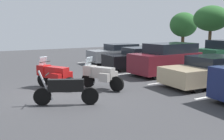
{
  "coord_description": "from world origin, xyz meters",
  "views": [
    {
      "loc": [
        10.3,
        -3.55,
        2.76
      ],
      "look_at": [
        0.85,
        1.84,
        0.94
      ],
      "focal_mm": 41.28,
      "sensor_mm": 36.0,
      "label": 1
    }
  ],
  "objects_px": {
    "motorcycle_third": "(66,90)",
    "car_grey": "(118,54)",
    "motorcycle_second": "(100,74)",
    "motorcycle_touring": "(54,74)",
    "car_tan": "(210,71)",
    "car_black": "(137,58)",
    "car_maroon": "(167,59)"
  },
  "relations": [
    {
      "from": "motorcycle_third",
      "to": "car_tan",
      "type": "height_order",
      "value": "car_tan"
    },
    {
      "from": "motorcycle_touring",
      "to": "motorcycle_third",
      "type": "distance_m",
      "value": 2.69
    },
    {
      "from": "motorcycle_second",
      "to": "car_tan",
      "type": "height_order",
      "value": "motorcycle_second"
    },
    {
      "from": "motorcycle_third",
      "to": "car_tan",
      "type": "relative_size",
      "value": 0.44
    },
    {
      "from": "car_tan",
      "to": "car_grey",
      "type": "bearing_deg",
      "value": 178.7
    },
    {
      "from": "motorcycle_third",
      "to": "car_black",
      "type": "relative_size",
      "value": 0.49
    },
    {
      "from": "motorcycle_touring",
      "to": "car_black",
      "type": "distance_m",
      "value": 7.07
    },
    {
      "from": "motorcycle_second",
      "to": "motorcycle_third",
      "type": "xyz_separation_m",
      "value": [
        1.51,
        -2.16,
        -0.12
      ]
    },
    {
      "from": "car_grey",
      "to": "car_maroon",
      "type": "relative_size",
      "value": 1.06
    },
    {
      "from": "car_grey",
      "to": "car_maroon",
      "type": "xyz_separation_m",
      "value": [
        5.64,
        -0.1,
        0.19
      ]
    },
    {
      "from": "motorcycle_touring",
      "to": "motorcycle_second",
      "type": "distance_m",
      "value": 2.1
    },
    {
      "from": "motorcycle_touring",
      "to": "motorcycle_third",
      "type": "xyz_separation_m",
      "value": [
        2.66,
        -0.4,
        -0.12
      ]
    },
    {
      "from": "car_black",
      "to": "car_tan",
      "type": "relative_size",
      "value": 0.89
    },
    {
      "from": "motorcycle_second",
      "to": "car_maroon",
      "type": "height_order",
      "value": "car_maroon"
    },
    {
      "from": "car_black",
      "to": "car_maroon",
      "type": "relative_size",
      "value": 0.99
    },
    {
      "from": "motorcycle_third",
      "to": "car_grey",
      "type": "xyz_separation_m",
      "value": [
        -8.49,
        7.32,
        0.18
      ]
    },
    {
      "from": "car_maroon",
      "to": "car_grey",
      "type": "bearing_deg",
      "value": 178.96
    },
    {
      "from": "car_grey",
      "to": "car_tan",
      "type": "height_order",
      "value": "car_grey"
    },
    {
      "from": "motorcycle_second",
      "to": "car_tan",
      "type": "distance_m",
      "value": 5.3
    },
    {
      "from": "motorcycle_touring",
      "to": "car_tan",
      "type": "relative_size",
      "value": 0.43
    },
    {
      "from": "car_grey",
      "to": "car_black",
      "type": "distance_m",
      "value": 3.07
    },
    {
      "from": "motorcycle_third",
      "to": "car_maroon",
      "type": "xyz_separation_m",
      "value": [
        -2.85,
        7.21,
        0.37
      ]
    },
    {
      "from": "motorcycle_touring",
      "to": "motorcycle_third",
      "type": "bearing_deg",
      "value": -8.61
    },
    {
      "from": "motorcycle_third",
      "to": "car_tan",
      "type": "distance_m",
      "value": 7.13
    },
    {
      "from": "motorcycle_touring",
      "to": "motorcycle_second",
      "type": "bearing_deg",
      "value": 56.8
    },
    {
      "from": "motorcycle_touring",
      "to": "car_black",
      "type": "xyz_separation_m",
      "value": [
        -2.78,
        6.5,
        0.03
      ]
    },
    {
      "from": "motorcycle_touring",
      "to": "car_black",
      "type": "relative_size",
      "value": 0.48
    },
    {
      "from": "motorcycle_third",
      "to": "car_grey",
      "type": "height_order",
      "value": "car_grey"
    },
    {
      "from": "car_maroon",
      "to": "car_tan",
      "type": "bearing_deg",
      "value": -1.74
    },
    {
      "from": "car_grey",
      "to": "car_tan",
      "type": "relative_size",
      "value": 0.95
    },
    {
      "from": "car_grey",
      "to": "car_black",
      "type": "height_order",
      "value": "car_grey"
    },
    {
      "from": "motorcycle_third",
      "to": "car_tan",
      "type": "bearing_deg",
      "value": 87.07
    }
  ]
}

